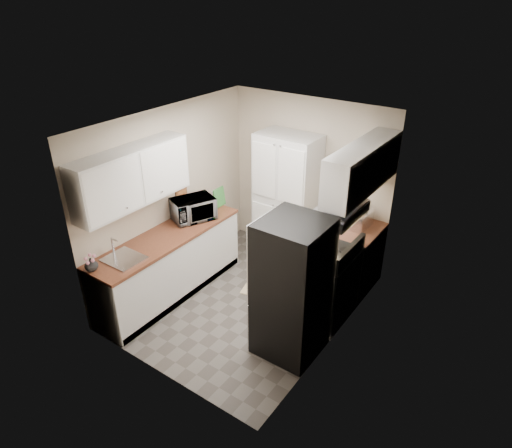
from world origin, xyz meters
name	(u,v)px	position (x,y,z in m)	size (l,w,h in m)	color
ground	(247,301)	(0.00, 0.00, 0.00)	(3.20, 3.20, 0.00)	#56514C
room_shell	(244,193)	(-0.02, -0.01, 1.63)	(2.64, 3.24, 2.52)	beige
pantry_cabinet	(286,199)	(-0.20, 1.32, 1.00)	(0.90, 0.55, 2.00)	silver
base_cabinet_left	(170,266)	(-0.99, -0.43, 0.44)	(0.60, 2.30, 0.88)	silver
countertop_left	(167,237)	(-0.99, -0.43, 0.90)	(0.63, 2.33, 0.04)	brown
base_cabinet_right	(352,258)	(0.99, 1.19, 0.44)	(0.60, 0.80, 0.88)	silver
countertop_right	(356,230)	(0.99, 1.19, 0.90)	(0.63, 0.83, 0.04)	brown
electric_range	(325,283)	(0.97, 0.39, 0.48)	(0.71, 0.78, 1.13)	#B7B7BC
refrigerator	(292,289)	(0.94, -0.41, 0.85)	(0.70, 0.72, 1.70)	#B7B7BC
microwave	(193,209)	(-1.01, 0.14, 1.08)	(0.57, 0.39, 0.32)	#B3B3B8
wine_bottle	(205,202)	(-1.04, 0.42, 1.08)	(0.08, 0.08, 0.31)	black
flower_vase	(91,264)	(-1.11, -1.52, 1.00)	(0.15, 0.15, 0.16)	white
cutting_board	(219,197)	(-0.98, 0.68, 1.06)	(0.02, 0.23, 0.29)	#378338
toaster_oven	(358,219)	(0.97, 1.27, 1.03)	(0.31, 0.39, 0.22)	silver
fruit_basket	(359,206)	(0.95, 1.30, 1.20)	(0.29, 0.29, 0.12)	orange
kitchen_mat	(264,282)	(-0.05, 0.50, 0.01)	(0.46, 0.73, 0.01)	beige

